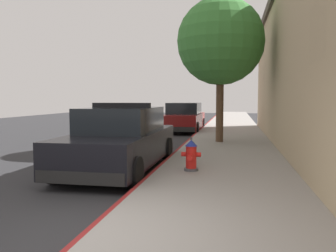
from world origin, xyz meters
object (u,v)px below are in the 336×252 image
Objects in this scene: fire_hydrant at (191,155)px; parked_car_silver_ahead at (184,118)px; street_tree at (220,42)px; police_cruiser at (121,140)px.

parked_car_silver_ahead is at bearing 98.97° from fire_hydrant.
parked_car_silver_ahead reaches higher than fire_hydrant.
fire_hydrant is 6.48m from street_tree.
street_tree is (2.15, -5.59, 3.15)m from parked_car_silver_ahead.
police_cruiser is 10.49m from parked_car_silver_ahead.
parked_car_silver_ahead is at bearing 89.44° from police_cruiser.
street_tree is at bearing -68.94° from parked_car_silver_ahead.
parked_car_silver_ahead is 0.90× the size of street_tree.
street_tree is (2.25, 4.90, 3.14)m from police_cruiser.
fire_hydrant is (1.75, -11.11, -0.23)m from parked_car_silver_ahead.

